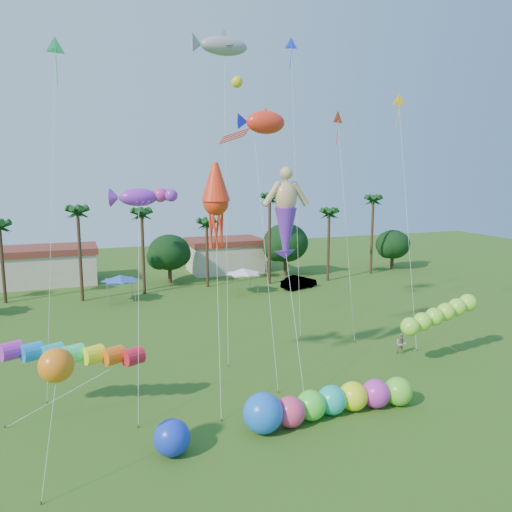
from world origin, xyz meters
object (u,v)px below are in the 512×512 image
object	(u,v)px
caterpillar_inflatable	(325,403)
car_b	(299,282)
blue_ball	(172,438)
spectator_b	(401,344)

from	to	relation	value
caterpillar_inflatable	car_b	bearing A→B (deg)	65.22
caterpillar_inflatable	blue_ball	bearing A→B (deg)	-177.29
car_b	caterpillar_inflatable	world-z (taller)	caterpillar_inflatable
spectator_b	blue_ball	size ratio (longest dim) A/B	0.89
car_b	caterpillar_inflatable	distance (m)	33.42
blue_ball	car_b	bearing A→B (deg)	55.18
car_b	caterpillar_inflatable	bearing A→B (deg)	136.95
spectator_b	caterpillar_inflatable	distance (m)	12.80
spectator_b	blue_ball	xyz separation A→B (m)	(-19.67, -7.94, 0.11)
spectator_b	blue_ball	distance (m)	21.21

